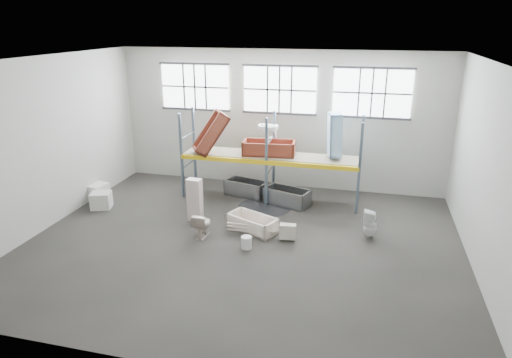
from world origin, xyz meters
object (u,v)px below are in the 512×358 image
(blue_tub_upright, at_px, (335,135))
(bucket, at_px, (246,242))
(cistern_tall, at_px, (195,200))
(carton_near, at_px, (101,200))
(steel_tub_right, at_px, (287,197))
(bathtub_beige, at_px, (252,223))
(toilet_beige, at_px, (202,224))
(steel_tub_left, at_px, (247,188))
(toilet_white, at_px, (370,224))
(rust_tub_flat, at_px, (269,148))

(blue_tub_upright, relative_size, bucket, 4.13)
(cistern_tall, height_order, blue_tub_upright, blue_tub_upright)
(bucket, xyz_separation_m, carton_near, (-5.44, 1.57, 0.10))
(steel_tub_right, bearing_deg, bathtub_beige, -105.89)
(toilet_beige, distance_m, blue_tub_upright, 5.25)
(carton_near, bearing_deg, steel_tub_right, 17.05)
(steel_tub_right, bearing_deg, blue_tub_upright, 18.95)
(bathtub_beige, relative_size, blue_tub_upright, 1.06)
(bathtub_beige, distance_m, steel_tub_right, 2.34)
(toilet_beige, height_order, steel_tub_left, toilet_beige)
(toilet_white, height_order, steel_tub_left, toilet_white)
(bucket, bearing_deg, steel_tub_left, 105.13)
(cistern_tall, distance_m, steel_tub_left, 2.70)
(steel_tub_right, xyz_separation_m, bucket, (-0.51, -3.40, -0.10))
(cistern_tall, bearing_deg, steel_tub_left, 72.73)
(steel_tub_left, bearing_deg, bathtub_beige, -71.41)
(steel_tub_left, xyz_separation_m, steel_tub_right, (1.57, -0.51, 0.00))
(toilet_white, distance_m, bucket, 3.60)
(toilet_beige, relative_size, rust_tub_flat, 0.41)
(toilet_beige, xyz_separation_m, rust_tub_flat, (1.20, 3.39, 1.46))
(toilet_beige, xyz_separation_m, carton_near, (-4.01, 1.15, -0.09))
(blue_tub_upright, distance_m, carton_near, 8.03)
(carton_near, bearing_deg, toilet_beige, -16.01)
(steel_tub_right, relative_size, bucket, 4.38)
(toilet_beige, height_order, cistern_tall, cistern_tall)
(steel_tub_right, bearing_deg, bucket, -98.54)
(blue_tub_upright, bearing_deg, toilet_white, -61.26)
(cistern_tall, relative_size, toilet_white, 1.61)
(toilet_white, relative_size, blue_tub_upright, 0.59)
(bathtub_beige, bearing_deg, toilet_beige, -126.15)
(bucket, bearing_deg, toilet_beige, 163.58)
(steel_tub_left, xyz_separation_m, blue_tub_upright, (3.00, -0.02, 2.12))
(bucket, relative_size, carton_near, 0.55)
(cistern_tall, bearing_deg, carton_near, -178.04)
(cistern_tall, relative_size, blue_tub_upright, 0.95)
(toilet_white, relative_size, steel_tub_right, 0.56)
(toilet_beige, relative_size, steel_tub_left, 0.49)
(bathtub_beige, height_order, cistern_tall, cistern_tall)
(steel_tub_left, xyz_separation_m, rust_tub_flat, (0.82, -0.10, 1.55))
(steel_tub_left, distance_m, blue_tub_upright, 3.68)
(toilet_beige, relative_size, toilet_white, 0.86)
(rust_tub_flat, bearing_deg, steel_tub_left, 173.14)
(bathtub_beige, relative_size, cistern_tall, 1.12)
(toilet_white, bearing_deg, bathtub_beige, -85.47)
(steel_tub_left, distance_m, rust_tub_flat, 1.76)
(bathtub_beige, distance_m, rust_tub_flat, 3.10)
(steel_tub_left, distance_m, steel_tub_right, 1.65)
(toilet_white, xyz_separation_m, steel_tub_left, (-4.32, 2.42, -0.15))
(toilet_white, relative_size, bucket, 2.44)
(steel_tub_left, height_order, rust_tub_flat, rust_tub_flat)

